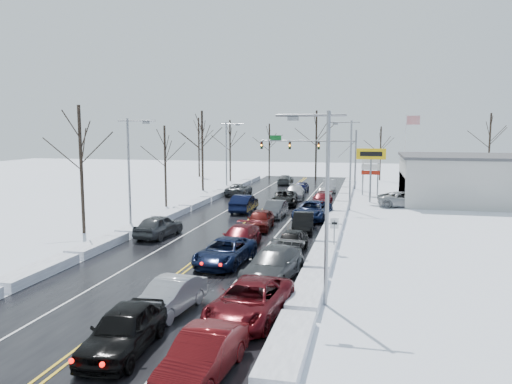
% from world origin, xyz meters
% --- Properties ---
extents(ground, '(160.00, 160.00, 0.00)m').
position_xyz_m(ground, '(0.00, 0.00, 0.00)').
color(ground, silver).
rests_on(ground, ground).
extents(road_surface, '(14.00, 84.00, 0.01)m').
position_xyz_m(road_surface, '(0.00, 2.00, 0.01)').
color(road_surface, black).
rests_on(road_surface, ground).
extents(snow_bank_left, '(1.48, 72.00, 0.57)m').
position_xyz_m(snow_bank_left, '(-7.60, 2.00, 0.00)').
color(snow_bank_left, white).
rests_on(snow_bank_left, ground).
extents(snow_bank_right, '(1.48, 72.00, 0.57)m').
position_xyz_m(snow_bank_right, '(7.60, 2.00, 0.00)').
color(snow_bank_right, white).
rests_on(snow_bank_right, ground).
extents(traffic_signal_mast, '(13.28, 0.39, 8.00)m').
position_xyz_m(traffic_signal_mast, '(3.45, 27.99, 5.48)').
color(traffic_signal_mast, slate).
rests_on(traffic_signal_mast, ground).
extents(tires_plus_sign, '(3.20, 0.34, 6.00)m').
position_xyz_m(tires_plus_sign, '(10.50, 15.99, 4.99)').
color(tires_plus_sign, slate).
rests_on(tires_plus_sign, ground).
extents(used_vehicles_sign, '(2.20, 0.22, 4.65)m').
position_xyz_m(used_vehicles_sign, '(10.50, 22.00, 3.32)').
color(used_vehicles_sign, slate).
rests_on(used_vehicles_sign, ground).
extents(speed_limit_sign, '(0.55, 0.09, 2.35)m').
position_xyz_m(speed_limit_sign, '(8.20, -8.00, 1.63)').
color(speed_limit_sign, slate).
rests_on(speed_limit_sign, ground).
extents(flagpole, '(1.87, 1.20, 10.00)m').
position_xyz_m(flagpole, '(15.17, 30.00, 5.93)').
color(flagpole, silver).
rests_on(flagpole, ground).
extents(dealership_building, '(20.40, 12.40, 5.30)m').
position_xyz_m(dealership_building, '(23.98, 18.00, 2.66)').
color(dealership_building, '#B3B3AE').
rests_on(dealership_building, ground).
extents(streetlight_se, '(3.20, 0.25, 9.00)m').
position_xyz_m(streetlight_se, '(8.30, -18.00, 5.31)').
color(streetlight_se, slate).
rests_on(streetlight_se, ground).
extents(streetlight_ne, '(3.20, 0.25, 9.00)m').
position_xyz_m(streetlight_ne, '(8.30, 10.00, 5.31)').
color(streetlight_ne, slate).
rests_on(streetlight_ne, ground).
extents(streetlight_sw, '(3.20, 0.25, 9.00)m').
position_xyz_m(streetlight_sw, '(-8.30, -4.00, 5.31)').
color(streetlight_sw, slate).
rests_on(streetlight_sw, ground).
extents(streetlight_nw, '(3.20, 0.25, 9.00)m').
position_xyz_m(streetlight_nw, '(-8.30, 24.00, 5.31)').
color(streetlight_nw, slate).
rests_on(streetlight_nw, ground).
extents(tree_left_b, '(4.00, 4.00, 10.00)m').
position_xyz_m(tree_left_b, '(-11.50, -6.00, 6.99)').
color(tree_left_b, '#2D231C').
rests_on(tree_left_b, ground).
extents(tree_left_c, '(3.40, 3.40, 8.50)m').
position_xyz_m(tree_left_c, '(-10.50, 8.00, 5.94)').
color(tree_left_c, '#2D231C').
rests_on(tree_left_c, ground).
extents(tree_left_d, '(4.20, 4.20, 10.50)m').
position_xyz_m(tree_left_d, '(-11.20, 22.00, 7.33)').
color(tree_left_d, '#2D231C').
rests_on(tree_left_d, ground).
extents(tree_left_e, '(3.80, 3.80, 9.50)m').
position_xyz_m(tree_left_e, '(-10.80, 34.00, 6.64)').
color(tree_left_e, '#2D231C').
rests_on(tree_left_e, ground).
extents(tree_far_a, '(4.00, 4.00, 10.00)m').
position_xyz_m(tree_far_a, '(-18.00, 40.00, 6.99)').
color(tree_far_a, '#2D231C').
rests_on(tree_far_a, ground).
extents(tree_far_b, '(3.60, 3.60, 9.00)m').
position_xyz_m(tree_far_b, '(-6.00, 41.00, 6.29)').
color(tree_far_b, '#2D231C').
rests_on(tree_far_b, ground).
extents(tree_far_c, '(4.40, 4.40, 11.00)m').
position_xyz_m(tree_far_c, '(2.00, 39.00, 7.68)').
color(tree_far_c, '#2D231C').
rests_on(tree_far_c, ground).
extents(tree_far_d, '(3.40, 3.40, 8.50)m').
position_xyz_m(tree_far_d, '(12.00, 40.50, 5.94)').
color(tree_far_d, '#2D231C').
rests_on(tree_far_d, ground).
extents(tree_far_e, '(4.20, 4.20, 10.50)m').
position_xyz_m(tree_far_e, '(28.00, 41.00, 7.33)').
color(tree_far_e, '#2D231C').
rests_on(tree_far_e, ground).
extents(queued_car_0, '(2.32, 5.11, 1.70)m').
position_xyz_m(queued_car_0, '(1.66, -24.60, 0.00)').
color(queued_car_0, black).
rests_on(queued_car_0, ground).
extents(queued_car_1, '(2.18, 4.78, 1.52)m').
position_xyz_m(queued_car_1, '(1.78, -20.55, 0.00)').
color(queued_car_1, '#999BA0').
rests_on(queued_car_1, ground).
extents(queued_car_2, '(3.09, 5.79, 1.55)m').
position_xyz_m(queued_car_2, '(1.93, -12.26, 0.00)').
color(queued_car_2, black).
rests_on(queued_car_2, ground).
extents(queued_car_3, '(2.36, 5.36, 1.53)m').
position_xyz_m(queued_car_3, '(1.76, -8.08, 0.00)').
color(queued_car_3, '#4C0A10').
rests_on(queued_car_3, ground).
extents(queued_car_4, '(2.06, 4.76, 1.60)m').
position_xyz_m(queued_car_4, '(1.74, -1.45, 0.00)').
color(queued_car_4, '#470B09').
rests_on(queued_car_4, ground).
extents(queued_car_5, '(1.74, 4.69, 1.53)m').
position_xyz_m(queued_car_5, '(1.91, 4.28, 0.00)').
color(queued_car_5, '#3F4144').
rests_on(queued_car_5, ground).
extents(queued_car_6, '(3.17, 5.85, 1.56)m').
position_xyz_m(queued_car_6, '(1.57, 11.71, 0.00)').
color(queued_car_6, black).
rests_on(queued_car_6, ground).
extents(queued_car_7, '(2.54, 5.51, 1.56)m').
position_xyz_m(queued_car_7, '(1.89, 16.78, 0.00)').
color(queued_car_7, '#9C9EA3').
rests_on(queued_car_7, ground).
extents(queued_car_8, '(1.88, 4.11, 1.37)m').
position_xyz_m(queued_car_8, '(1.82, 22.99, 0.00)').
color(queued_car_8, black).
rests_on(queued_car_8, ground).
extents(queued_car_9, '(2.05, 4.84, 1.55)m').
position_xyz_m(queued_car_9, '(5.15, -25.81, 0.00)').
color(queued_car_9, '#4D0A0C').
rests_on(queued_car_9, ground).
extents(queued_car_10, '(3.35, 6.12, 1.62)m').
position_xyz_m(queued_car_10, '(5.45, -20.45, 0.00)').
color(queued_car_10, '#4B0A0F').
rests_on(queued_car_10, ground).
extents(queued_car_11, '(3.15, 6.12, 1.70)m').
position_xyz_m(queued_car_11, '(5.36, -14.62, 0.00)').
color(queued_car_11, '#393B3D').
rests_on(queued_car_11, ground).
extents(queued_car_12, '(2.08, 4.35, 1.44)m').
position_xyz_m(queued_car_12, '(5.38, -8.28, 0.00)').
color(queued_car_12, black).
rests_on(queued_car_12, ground).
extents(queued_car_13, '(1.98, 4.68, 1.50)m').
position_xyz_m(queued_car_13, '(5.32, -1.60, 0.00)').
color(queued_car_13, black).
rests_on(queued_car_13, ground).
extents(queued_car_14, '(3.47, 6.28, 1.67)m').
position_xyz_m(queued_car_14, '(5.42, 3.90, 0.00)').
color(queued_car_14, '#0B1432').
rests_on(queued_car_14, ground).
extents(queued_car_15, '(2.30, 4.76, 1.34)m').
position_xyz_m(queued_car_15, '(5.44, 12.51, 0.00)').
color(queued_car_15, '#510A11').
rests_on(queued_car_15, ground).
extents(queued_car_16, '(1.86, 4.35, 1.47)m').
position_xyz_m(queued_car_16, '(5.25, 17.51, 0.00)').
color(queued_car_16, silver).
rests_on(queued_car_16, ground).
extents(queued_car_17, '(2.05, 4.91, 1.58)m').
position_xyz_m(queued_car_17, '(5.33, 24.36, 0.00)').
color(queued_car_17, gray).
rests_on(queued_car_17, ground).
extents(oncoming_car_0, '(1.84, 5.22, 1.72)m').
position_xyz_m(oncoming_car_0, '(-1.65, 6.61, 0.00)').
color(oncoming_car_0, black).
rests_on(oncoming_car_0, ground).
extents(oncoming_car_1, '(2.63, 5.26, 1.43)m').
position_xyz_m(oncoming_car_1, '(-5.29, 18.46, 0.00)').
color(oncoming_car_1, '#434648').
rests_on(oncoming_car_1, ground).
extents(oncoming_car_2, '(2.13, 4.92, 1.41)m').
position_xyz_m(oncoming_car_2, '(-1.64, 31.34, 0.00)').
color(oncoming_car_2, '#434649').
rests_on(oncoming_car_2, ground).
extents(oncoming_car_3, '(2.52, 5.16, 1.70)m').
position_xyz_m(oncoming_car_3, '(-5.17, -5.93, 0.00)').
color(oncoming_car_3, '#3C3E41').
rests_on(oncoming_car_3, ground).
extents(parked_car_0, '(5.97, 3.14, 1.60)m').
position_xyz_m(parked_car_0, '(14.16, 13.30, 0.00)').
color(parked_car_0, '#989BA0').
rests_on(parked_car_0, ground).
extents(parked_car_1, '(2.18, 5.22, 1.51)m').
position_xyz_m(parked_car_1, '(17.14, 17.43, 0.00)').
color(parked_car_1, '#3D3F42').
rests_on(parked_car_1, ground).
extents(parked_car_2, '(1.81, 4.16, 1.40)m').
position_xyz_m(parked_car_2, '(15.15, 21.11, 0.00)').
color(parked_car_2, silver).
rests_on(parked_car_2, ground).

